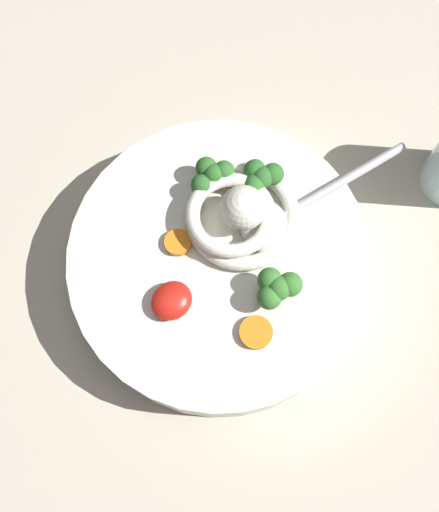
% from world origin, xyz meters
% --- Properties ---
extents(table_slab, '(1.23, 1.23, 0.03)m').
position_xyz_m(table_slab, '(0.00, 0.00, 0.01)').
color(table_slab, '#BCB29E').
rests_on(table_slab, ground).
extents(soup_bowl, '(0.27, 0.27, 0.06)m').
position_xyz_m(soup_bowl, '(0.03, -0.01, 0.06)').
color(soup_bowl, silver).
rests_on(soup_bowl, table_slab).
extents(noodle_pile, '(0.11, 0.11, 0.05)m').
position_xyz_m(noodle_pile, '(-0.01, -0.03, 0.10)').
color(noodle_pile, silver).
rests_on(noodle_pile, soup_bowl).
extents(soup_spoon, '(0.18, 0.07, 0.02)m').
position_xyz_m(soup_spoon, '(-0.03, -0.00, 0.10)').
color(soup_spoon, '#B7B7BC').
rests_on(soup_spoon, soup_bowl).
extents(chili_sauce_dollop, '(0.04, 0.03, 0.02)m').
position_xyz_m(chili_sauce_dollop, '(0.09, -0.01, 0.10)').
color(chili_sauce_dollop, red).
rests_on(chili_sauce_dollop, soup_bowl).
extents(broccoli_floret_beside_chili, '(0.04, 0.04, 0.03)m').
position_xyz_m(broccoli_floret_beside_chili, '(0.02, 0.04, 0.11)').
color(broccoli_floret_beside_chili, '#7A9E60').
rests_on(broccoli_floret_beside_chili, soup_bowl).
extents(broccoli_floret_rear, '(0.04, 0.03, 0.03)m').
position_xyz_m(broccoli_floret_rear, '(-0.01, -0.07, 0.11)').
color(broccoli_floret_rear, '#7A9E60').
rests_on(broccoli_floret_rear, soup_bowl).
extents(broccoli_floret_beside_noodles, '(0.04, 0.03, 0.03)m').
position_xyz_m(broccoli_floret_beside_noodles, '(-0.04, -0.04, 0.11)').
color(broccoli_floret_beside_noodles, '#7A9E60').
rests_on(broccoli_floret_beside_noodles, soup_bowl).
extents(carrot_slice_extra_a, '(0.02, 0.02, 0.01)m').
position_xyz_m(carrot_slice_extra_a, '(0.05, -0.05, 0.09)').
color(carrot_slice_extra_a, orange).
rests_on(carrot_slice_extra_a, soup_bowl).
extents(carrot_slice_extra_b, '(0.03, 0.03, 0.01)m').
position_xyz_m(carrot_slice_extra_b, '(0.05, 0.06, 0.09)').
color(carrot_slice_extra_b, orange).
rests_on(carrot_slice_extra_b, soup_bowl).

